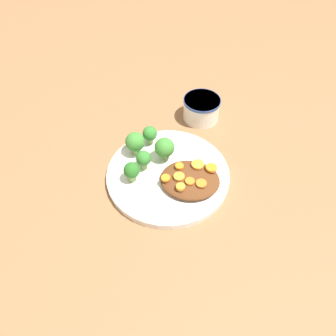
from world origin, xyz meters
TOP-DOWN VIEW (x-y plane):
  - ground_plane at (0.00, 0.00)m, footprint 4.00×4.00m
  - plate at (0.00, 0.00)m, footprint 0.27×0.27m
  - dip_bowl at (0.06, 0.21)m, footprint 0.09×0.09m
  - stew_mound at (0.05, -0.02)m, footprint 0.13×0.11m
  - broccoli_floret_0 at (-0.07, -0.03)m, footprint 0.03×0.03m
  - broccoli_floret_1 at (-0.08, 0.05)m, footprint 0.04×0.04m
  - broccoli_floret_2 at (-0.01, 0.04)m, footprint 0.05×0.05m
  - broccoli_floret_3 at (-0.05, 0.09)m, footprint 0.03×0.03m
  - broccoli_floret_4 at (-0.05, 0.01)m, footprint 0.03×0.03m
  - carrot_slice_0 at (0.05, -0.04)m, footprint 0.02×0.02m
  - carrot_slice_1 at (0.07, -0.04)m, footprint 0.02×0.02m
  - carrot_slice_2 at (0.09, 0.01)m, footprint 0.02×0.02m
  - carrot_slice_3 at (0.06, 0.01)m, footprint 0.03×0.03m
  - carrot_slice_4 at (0.02, 0.00)m, footprint 0.02×0.02m
  - carrot_slice_5 at (0.00, -0.04)m, footprint 0.02×0.02m
  - carrot_slice_6 at (0.03, -0.05)m, footprint 0.02×0.02m
  - carrot_slice_7 at (0.03, -0.03)m, footprint 0.02×0.02m

SIDE VIEW (x-z plane):
  - ground_plane at x=0.00m, z-range 0.00..0.00m
  - plate at x=0.00m, z-range 0.00..0.02m
  - stew_mound at x=0.05m, z-range 0.02..0.04m
  - dip_bowl at x=0.06m, z-range 0.00..0.06m
  - carrot_slice_1 at x=0.07m, z-range 0.04..0.04m
  - carrot_slice_0 at x=0.05m, z-range 0.04..0.04m
  - carrot_slice_7 at x=0.03m, z-range 0.04..0.04m
  - carrot_slice_5 at x=0.00m, z-range 0.04..0.04m
  - carrot_slice_3 at x=0.06m, z-range 0.04..0.04m
  - carrot_slice_2 at x=0.09m, z-range 0.04..0.04m
  - carrot_slice_4 at x=0.02m, z-range 0.04..0.04m
  - carrot_slice_6 at x=0.03m, z-range 0.04..0.04m
  - broccoli_floret_0 at x=-0.07m, z-range 0.02..0.07m
  - broccoli_floret_3 at x=-0.05m, z-range 0.02..0.07m
  - broccoli_floret_4 at x=-0.05m, z-range 0.02..0.07m
  - broccoli_floret_1 at x=-0.08m, z-range 0.02..0.08m
  - broccoli_floret_2 at x=-0.01m, z-range 0.02..0.08m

